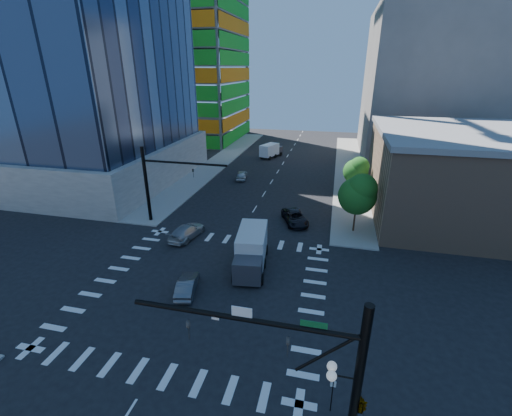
# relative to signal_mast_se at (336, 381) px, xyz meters

# --- Properties ---
(ground) EXTENTS (160.00, 160.00, 0.00)m
(ground) POSITION_rel_signal_mast_se_xyz_m (-10.60, 11.50, -5.01)
(ground) COLOR black
(ground) RESTS_ON ground
(road_markings) EXTENTS (20.00, 20.00, 0.01)m
(road_markings) POSITION_rel_signal_mast_se_xyz_m (-10.60, 11.50, -5.00)
(road_markings) COLOR silver
(road_markings) RESTS_ON ground
(sidewalk_ne) EXTENTS (5.00, 60.00, 0.15)m
(sidewalk_ne) POSITION_rel_signal_mast_se_xyz_m (1.90, 51.50, -4.93)
(sidewalk_ne) COLOR gray
(sidewalk_ne) RESTS_ON ground
(sidewalk_nw) EXTENTS (5.00, 60.00, 0.15)m
(sidewalk_nw) POSITION_rel_signal_mast_se_xyz_m (-23.10, 51.50, -4.93)
(sidewalk_nw) COLOR gray
(sidewalk_nw) RESTS_ON ground
(construction_building) EXTENTS (25.16, 34.50, 70.60)m
(construction_building) POSITION_rel_signal_mast_se_xyz_m (-38.02, 73.43, 19.60)
(construction_building) COLOR gray
(construction_building) RESTS_ON ground
(commercial_building) EXTENTS (20.50, 22.50, 10.60)m
(commercial_building) POSITION_rel_signal_mast_se_xyz_m (14.40, 33.50, 0.31)
(commercial_building) COLOR #9B755A
(commercial_building) RESTS_ON ground
(bg_building_ne) EXTENTS (24.00, 30.00, 28.00)m
(bg_building_ne) POSITION_rel_signal_mast_se_xyz_m (16.40, 66.50, 8.99)
(bg_building_ne) COLOR slate
(bg_building_ne) RESTS_ON ground
(signal_mast_se) EXTENTS (10.51, 2.48, 9.00)m
(signal_mast_se) POSITION_rel_signal_mast_se_xyz_m (0.00, 0.00, 0.00)
(signal_mast_se) COLOR black
(signal_mast_se) RESTS_ON sidewalk_se
(signal_mast_nw) EXTENTS (10.20, 0.40, 9.00)m
(signal_mast_nw) POSITION_rel_signal_mast_se_xyz_m (-20.60, 23.00, 0.49)
(signal_mast_nw) COLOR black
(signal_mast_nw) RESTS_ON sidewalk_nw
(tree_south) EXTENTS (4.16, 4.16, 6.82)m
(tree_south) POSITION_rel_signal_mast_se_xyz_m (2.03, 25.40, -0.32)
(tree_south) COLOR #382316
(tree_south) RESTS_ON sidewalk_ne
(tree_north) EXTENTS (3.54, 3.52, 5.78)m
(tree_north) POSITION_rel_signal_mast_se_xyz_m (2.33, 37.40, -1.02)
(tree_north) COLOR #382316
(tree_north) RESTS_ON sidewalk_ne
(no_parking_sign) EXTENTS (0.30, 0.06, 2.20)m
(no_parking_sign) POSITION_rel_signal_mast_se_xyz_m (0.10, 2.50, -3.63)
(no_parking_sign) COLOR black
(no_parking_sign) RESTS_ON ground
(car_nb_far) EXTENTS (4.18, 5.68, 1.44)m
(car_nb_far) POSITION_rel_signal_mast_se_xyz_m (-4.88, 26.39, -4.29)
(car_nb_far) COLOR black
(car_nb_far) RESTS_ON ground
(car_sb_near) EXTENTS (2.95, 5.41, 1.49)m
(car_sb_near) POSITION_rel_signal_mast_se_xyz_m (-15.94, 19.86, -4.27)
(car_sb_near) COLOR #B7B7B7
(car_sb_near) RESTS_ON ground
(car_sb_mid) EXTENTS (2.28, 4.38, 1.42)m
(car_sb_mid) POSITION_rel_signal_mast_se_xyz_m (-15.75, 41.78, -4.30)
(car_sb_mid) COLOR #BABFC2
(car_sb_mid) RESTS_ON ground
(car_sb_cross) EXTENTS (2.26, 4.27, 1.34)m
(car_sb_cross) POSITION_rel_signal_mast_se_xyz_m (-11.86, 10.64, -4.34)
(car_sb_cross) COLOR #4E4F53
(car_sb_cross) RESTS_ON ground
(box_truck_near) EXTENTS (3.57, 6.76, 3.38)m
(box_truck_near) POSITION_rel_signal_mast_se_xyz_m (-7.61, 15.47, -3.51)
(box_truck_near) COLOR black
(box_truck_near) RESTS_ON ground
(box_truck_far) EXTENTS (4.09, 5.85, 2.83)m
(box_truck_far) POSITION_rel_signal_mast_se_xyz_m (-13.73, 57.74, -3.76)
(box_truck_far) COLOR black
(box_truck_far) RESTS_ON ground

